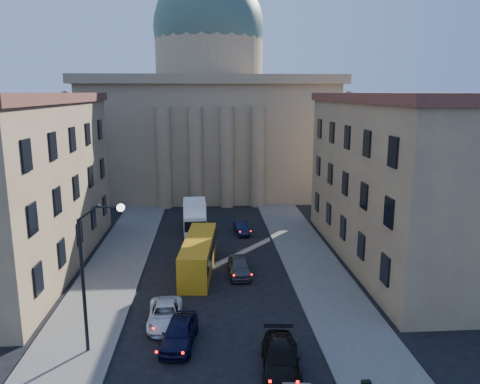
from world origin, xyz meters
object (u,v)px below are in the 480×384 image
object	(u,v)px
street_lamp	(92,266)
city_bus	(199,254)
car_left_near	(179,332)
box_truck	(195,218)

from	to	relation	value
street_lamp	city_bus	xyz separation A→B (m)	(5.66, 12.28, -3.79)
street_lamp	car_left_near	size ratio (longest dim) A/B	1.93
city_bus	box_truck	bearing A→B (deg)	98.24
car_left_near	city_bus	world-z (taller)	city_bus
box_truck	car_left_near	bearing A→B (deg)	-93.30
car_left_near	box_truck	size ratio (longest dim) A/B	0.76
street_lamp	box_truck	xyz separation A→B (m)	(5.06, 23.43, -3.74)
car_left_near	box_truck	world-z (taller)	box_truck
street_lamp	city_bus	distance (m)	14.05
box_truck	city_bus	bearing A→B (deg)	-89.29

